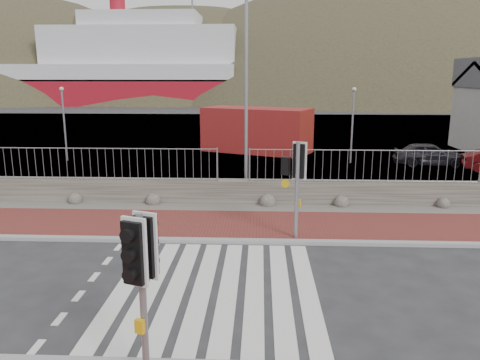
{
  "coord_description": "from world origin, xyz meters",
  "views": [
    {
      "loc": [
        1.0,
        -9.86,
        4.81
      ],
      "look_at": [
        0.43,
        3.0,
        1.89
      ],
      "focal_mm": 35.0,
      "sensor_mm": 36.0,
      "label": 1
    }
  ],
  "objects_px": {
    "traffic_signal_near": "(141,264)",
    "traffic_signal_far": "(296,170)",
    "ferry": "(105,71)",
    "streetlight": "(250,87)",
    "car_a": "(429,154)",
    "shipping_container": "(257,130)"
  },
  "relations": [
    {
      "from": "traffic_signal_near",
      "to": "shipping_container",
      "type": "relative_size",
      "value": 0.43
    },
    {
      "from": "streetlight",
      "to": "shipping_container",
      "type": "bearing_deg",
      "value": 83.89
    },
    {
      "from": "traffic_signal_near",
      "to": "traffic_signal_far",
      "type": "distance_m",
      "value": 7.28
    },
    {
      "from": "traffic_signal_far",
      "to": "shipping_container",
      "type": "distance_m",
      "value": 16.23
    },
    {
      "from": "ferry",
      "to": "car_a",
      "type": "distance_m",
      "value": 63.22
    },
    {
      "from": "ferry",
      "to": "car_a",
      "type": "height_order",
      "value": "ferry"
    },
    {
      "from": "traffic_signal_far",
      "to": "ferry",
      "type": "bearing_deg",
      "value": -43.05
    },
    {
      "from": "shipping_container",
      "to": "traffic_signal_near",
      "type": "bearing_deg",
      "value": -70.56
    },
    {
      "from": "ferry",
      "to": "traffic_signal_near",
      "type": "distance_m",
      "value": 75.25
    },
    {
      "from": "ferry",
      "to": "streetlight",
      "type": "bearing_deg",
      "value": -67.12
    },
    {
      "from": "streetlight",
      "to": "shipping_container",
      "type": "xyz_separation_m",
      "value": [
        0.18,
        11.39,
        -2.97
      ]
    },
    {
      "from": "ferry",
      "to": "traffic_signal_near",
      "type": "xyz_separation_m",
      "value": [
        23.88,
        -71.28,
        -3.33
      ]
    },
    {
      "from": "ferry",
      "to": "car_a",
      "type": "relative_size",
      "value": 13.68
    },
    {
      "from": "ferry",
      "to": "traffic_signal_far",
      "type": "height_order",
      "value": "ferry"
    },
    {
      "from": "car_a",
      "to": "ferry",
      "type": "bearing_deg",
      "value": 37.67
    },
    {
      "from": "traffic_signal_near",
      "to": "traffic_signal_far",
      "type": "bearing_deg",
      "value": 87.2
    },
    {
      "from": "streetlight",
      "to": "car_a",
      "type": "relative_size",
      "value": 2.11
    },
    {
      "from": "traffic_signal_near",
      "to": "streetlight",
      "type": "distance_m",
      "value": 11.8
    },
    {
      "from": "streetlight",
      "to": "car_a",
      "type": "distance_m",
      "value": 12.42
    },
    {
      "from": "traffic_signal_far",
      "to": "shipping_container",
      "type": "relative_size",
      "value": 0.45
    },
    {
      "from": "traffic_signal_near",
      "to": "shipping_container",
      "type": "distance_m",
      "value": 22.95
    },
    {
      "from": "shipping_container",
      "to": "car_a",
      "type": "relative_size",
      "value": 1.81
    }
  ]
}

